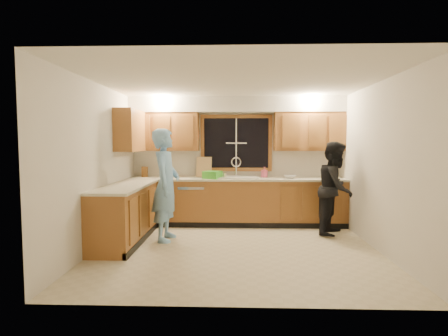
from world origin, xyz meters
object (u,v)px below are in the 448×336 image
(bowl, at_px, (290,177))
(man, at_px, (166,185))
(dish_crate, at_px, (212,175))
(stove, at_px, (113,222))
(sink, at_px, (236,181))
(soap_bottle, at_px, (264,172))
(woman, at_px, (336,188))
(knife_block, at_px, (145,172))
(dishwasher, at_px, (193,204))

(bowl, bearing_deg, man, -153.06)
(man, height_order, dish_crate, man)
(stove, xyz_separation_m, man, (0.65, 0.67, 0.47))
(sink, height_order, bowl, sink)
(dish_crate, relative_size, bowl, 1.30)
(soap_bottle, bearing_deg, woman, -34.97)
(dish_crate, distance_m, soap_bottle, 1.06)
(knife_block, distance_m, bowl, 2.89)
(soap_bottle, bearing_deg, stove, -140.09)
(stove, height_order, dish_crate, dish_crate)
(stove, height_order, man, man)
(knife_block, bearing_deg, dishwasher, -11.05)
(man, bearing_deg, bowl, -60.82)
(dishwasher, bearing_deg, bowl, -0.64)
(sink, bearing_deg, man, -135.12)
(sink, xyz_separation_m, knife_block, (-1.84, 0.15, 0.16))
(dish_crate, relative_size, soap_bottle, 1.47)
(man, bearing_deg, woman, -78.40)
(knife_block, xyz_separation_m, dish_crate, (1.38, -0.28, -0.03))
(knife_block, relative_size, dish_crate, 0.68)
(knife_block, xyz_separation_m, soap_bottle, (2.40, -0.00, 0.00))
(sink, xyz_separation_m, bowl, (1.04, -0.04, 0.08))
(dishwasher, height_order, soap_bottle, soap_bottle)
(sink, relative_size, soap_bottle, 4.12)
(woman, bearing_deg, soap_bottle, 83.78)
(dishwasher, height_order, dish_crate, dish_crate)
(dishwasher, distance_m, soap_bottle, 1.55)
(soap_bottle, bearing_deg, man, -142.85)
(bowl, bearing_deg, woman, -42.29)
(woman, distance_m, dish_crate, 2.27)
(soap_bottle, bearing_deg, dish_crate, -164.62)
(bowl, bearing_deg, stove, -147.77)
(dish_crate, height_order, soap_bottle, soap_bottle)
(stove, relative_size, man, 0.49)
(stove, relative_size, knife_block, 4.36)
(soap_bottle, bearing_deg, sink, -165.00)
(dish_crate, bearing_deg, woman, -13.91)
(stove, distance_m, dish_crate, 2.23)
(dish_crate, bearing_deg, knife_block, 168.46)
(sink, relative_size, woman, 0.53)
(dishwasher, distance_m, stove, 2.04)
(woman, distance_m, soap_bottle, 1.45)
(stove, xyz_separation_m, dish_crate, (1.34, 1.70, 0.54))
(man, relative_size, soap_bottle, 8.78)
(dishwasher, height_order, man, man)
(dishwasher, distance_m, dish_crate, 0.71)
(dish_crate, distance_m, bowl, 1.50)
(man, xyz_separation_m, woman, (2.89, 0.48, -0.10))
(sink, relative_size, stove, 0.96)
(stove, relative_size, dish_crate, 2.94)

